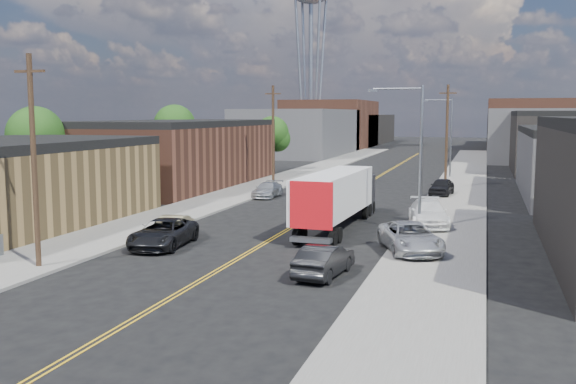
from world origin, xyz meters
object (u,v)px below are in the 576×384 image
Objects in this scene: semi_truck at (339,195)px; car_left_b at (171,229)px; car_left_c at (163,233)px; car_left_d at (268,190)px; car_right_oncoming at (324,260)px; car_right_lot_a at (410,237)px; car_right_lot_c at (442,187)px; car_right_lot_b at (428,213)px.

car_left_b is at bearing -137.58° from semi_truck.
car_left_c reaches higher than car_left_b.
semi_truck reaches higher than car_left_d.
car_left_b is at bearing 97.34° from car_left_c.
car_left_b is 11.69m from car_right_oncoming.
car_left_d is at bearing 87.93° from car_left_c.
car_left_c is 13.36m from car_right_lot_a.
semi_truck is 18.59m from car_right_lot_c.
semi_truck is 3.28× the size of car_right_lot_c.
car_right_lot_b is (13.81, 8.61, 0.26)m from car_left_b.
car_right_lot_b reaches higher than car_left_d.
car_left_b is 0.77× the size of car_right_lot_a.
car_left_c is 10.64m from car_right_oncoming.
car_right_lot_c reaches higher than car_right_oncoming.
car_right_lot_a is 24.46m from car_right_lot_c.
car_left_b is 13.60m from car_right_lot_a.
car_right_lot_c is at bearing 17.56° from car_left_d.
car_left_c is at bearing -109.86° from car_right_lot_c.
car_right_lot_c is (13.20, 26.51, 0.13)m from car_left_c.
car_right_lot_b reaches higher than car_left_b.
car_right_lot_a is at bearing -6.43° from car_left_b.
car_right_oncoming is (11.36, -25.25, 0.06)m from car_left_d.
car_right_lot_b is (0.21, 8.28, 0.04)m from car_right_lot_a.
car_left_b is at bearing -88.22° from car_left_d.
car_left_d is at bearing 132.17° from car_right_lot_b.
semi_truck reaches higher than car_right_oncoming.
car_right_oncoming is at bearing -89.45° from car_right_lot_c.
car_left_c is at bearing -87.38° from car_left_d.
car_left_c is 1.27× the size of car_right_lot_c.
car_left_d is at bearing 105.45° from car_right_lot_a.
car_right_oncoming is 14.37m from car_right_lot_b.
car_left_b is 0.95× the size of car_right_oncoming.
car_left_d is at bearing 84.96° from car_left_b.
car_right_lot_a is (13.60, 0.33, 0.22)m from car_left_b.
car_left_d is 27.69m from car_right_oncoming.
car_right_oncoming is (2.08, -12.35, -1.37)m from semi_truck.
semi_truck reaches higher than car_left_b.
car_left_d is 18.60m from car_right_lot_b.
car_right_oncoming is at bearing -114.16° from car_right_lot_b.
car_left_d is (-9.28, 12.89, -1.43)m from semi_truck.
car_right_lot_a is 8.28m from car_right_lot_b.
car_right_lot_c reaches higher than car_left_c.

